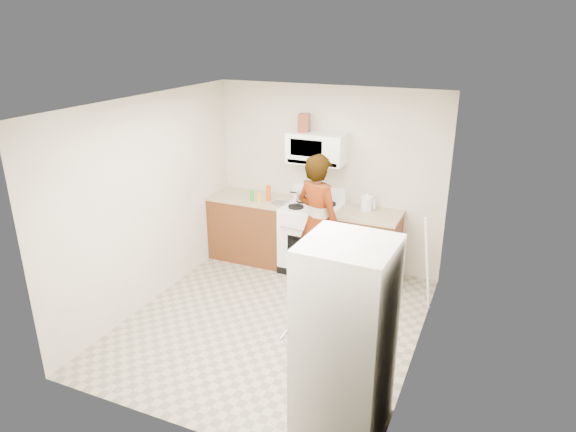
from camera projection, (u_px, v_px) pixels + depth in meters
The scene contains 20 objects.
floor at pixel (273, 322), 5.93m from camera, with size 3.60×3.60×0.00m, color gray.
back_wall at pixel (328, 178), 7.03m from camera, with size 3.20×0.02×2.50m, color beige.
right_wall at pixel (423, 245), 4.90m from camera, with size 0.02×3.60×2.50m, color beige.
cabinet_left at pixel (252, 228), 7.44m from camera, with size 1.12×0.62×0.90m, color #572B14.
counter_left at pixel (251, 198), 7.27m from camera, with size 1.14×0.64×0.04m, color tan.
cabinet_right at pixel (367, 248), 6.80m from camera, with size 0.80×0.62×0.90m, color #572B14.
counter_right at pixel (369, 215), 6.63m from camera, with size 0.82×0.64×0.04m, color tan.
gas_range at pixel (312, 236), 7.07m from camera, with size 0.76×0.65×1.13m.
microwave at pixel (317, 148), 6.75m from camera, with size 0.76×0.38×0.40m, color white.
person at pixel (318, 223), 6.44m from camera, with size 0.65×0.43×1.78m, color tan.
fridge at pixel (345, 339), 4.14m from camera, with size 0.70×0.70×1.70m, color white.
kettle at pixel (367, 203), 6.72m from camera, with size 0.16×0.16×0.19m, color silver.
jug at pixel (304, 123), 6.71m from camera, with size 0.14×0.14×0.24m, color #5E2C16.
saucepan at pixel (304, 196), 7.06m from camera, with size 0.19×0.19×0.11m, color #B6B7BB.
tray at pixel (319, 207), 6.80m from camera, with size 0.25×0.16×0.05m, color white.
bottle_spray at pixel (268, 193), 7.06m from camera, with size 0.07×0.07×0.22m, color #CB410F.
bottle_hot_sauce at pixel (259, 198), 6.98m from camera, with size 0.05×0.05×0.15m, color gold.
bottle_green_cap at pixel (252, 195), 7.06m from camera, with size 0.05×0.05×0.16m, color #21981B.
pot_lid at pixel (281, 203), 7.01m from camera, with size 0.26×0.26×0.01m, color silver.
broom at pixel (427, 265), 5.92m from camera, with size 0.03×0.03×1.25m, color white.
Camera 1 is at (2.20, -4.63, 3.23)m, focal length 32.00 mm.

